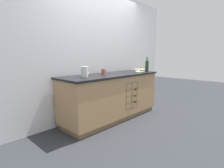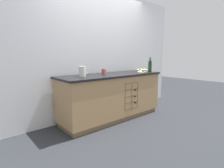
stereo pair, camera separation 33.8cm
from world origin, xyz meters
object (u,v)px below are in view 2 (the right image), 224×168
(ceramic_mug, at_px, (104,71))
(standing_wine_bottle, at_px, (150,65))
(white_pitcher, at_px, (82,71))
(fruit_bowl, at_px, (142,70))

(ceramic_mug, height_order, standing_wine_bottle, standing_wine_bottle)
(white_pitcher, relative_size, standing_wine_bottle, 0.58)
(white_pitcher, bearing_deg, ceramic_mug, 14.90)
(fruit_bowl, distance_m, white_pitcher, 1.36)
(white_pitcher, distance_m, ceramic_mug, 0.59)
(fruit_bowl, height_order, standing_wine_bottle, standing_wine_bottle)
(fruit_bowl, bearing_deg, standing_wine_bottle, -5.40)
(ceramic_mug, relative_size, standing_wine_bottle, 0.36)
(white_pitcher, distance_m, standing_wine_bottle, 1.60)
(fruit_bowl, xyz_separation_m, ceramic_mug, (-0.78, 0.31, 0.00))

